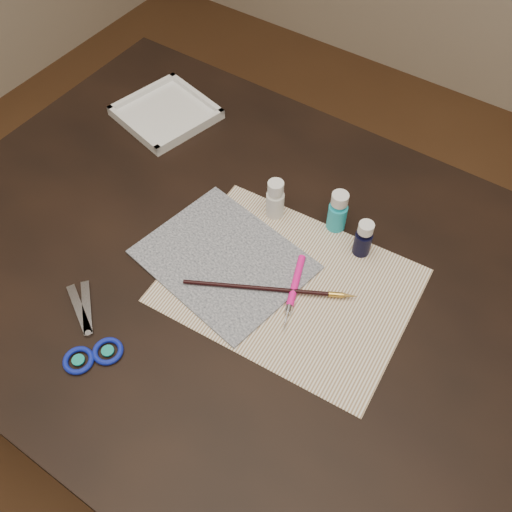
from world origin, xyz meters
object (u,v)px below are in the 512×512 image
Objects in this scene: canvas at (224,259)px; paint_bottle_white at (275,199)px; paint_bottle_navy at (363,238)px; palette_tray at (166,112)px; paper at (289,285)px; scissors at (82,326)px; paint_bottle_cyan at (338,211)px.

paint_bottle_white is (0.01, 0.15, 0.04)m from canvas.
paint_bottle_white is 0.18m from paint_bottle_navy.
canvas is at bearing -36.47° from palette_tray.
paper is 2.25× the size of palette_tray.
paint_bottle_white is (-0.11, 0.13, 0.04)m from paper.
canvas is at bearing -95.74° from paint_bottle_white.
paint_bottle_navy is (0.18, 0.01, -0.00)m from paint_bottle_white.
palette_tray is (-0.34, 0.25, 0.01)m from canvas.
paint_bottle_navy reaches higher than canvas.
canvas is 1.52× the size of palette_tray.
scissors is (-0.24, -0.26, 0.00)m from paper.
paint_bottle_cyan is 0.45× the size of scissors.
palette_tray is (-0.47, 0.23, 0.01)m from paper.
paint_bottle_white is at bearing 131.41° from paper.
paint_bottle_cyan reaches higher than paint_bottle_white.
paper is at bearing 9.02° from canvas.
scissors is at bearing -127.57° from paint_bottle_navy.
canvas is 0.25m from paint_bottle_navy.
paint_bottle_cyan is at bearing 158.39° from paint_bottle_navy.
canvas is at bearing -170.98° from paper.
canvas is 0.42m from palette_tray.
paper is 0.17m from paint_bottle_cyan.
scissors is at bearing -114.88° from canvas.
paint_bottle_navy reaches higher than palette_tray.
palette_tray reaches higher than canvas.
scissors is at bearing -108.14° from paint_bottle_white.
paint_bottle_cyan is at bearing 18.26° from paint_bottle_white.
paint_bottle_white reaches higher than paint_bottle_navy.
paper is at bearing -90.42° from paint_bottle_cyan.
paint_bottle_cyan is 0.47m from palette_tray.
canvas is at bearing -141.22° from paint_bottle_navy.
paint_bottle_white is at bearing -79.42° from scissors.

